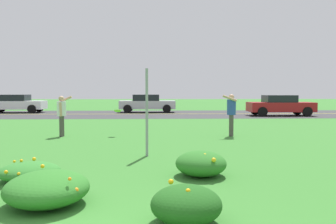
% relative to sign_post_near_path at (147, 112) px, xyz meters
% --- Properties ---
extents(ground_plane, '(120.00, 120.00, 0.00)m').
position_rel_sign_post_near_path_xyz_m(ground_plane, '(-0.79, 5.56, -1.18)').
color(ground_plane, '#387A2D').
extents(highway_strip, '(120.00, 9.52, 0.01)m').
position_rel_sign_post_near_path_xyz_m(highway_strip, '(-0.79, 17.54, -1.17)').
color(highway_strip, '#38383A').
rests_on(highway_strip, ground).
extents(highway_center_stripe, '(120.00, 0.16, 0.00)m').
position_rel_sign_post_near_path_xyz_m(highway_center_stripe, '(-0.79, 17.54, -1.17)').
color(highway_center_stripe, yellow).
rests_on(highway_center_stripe, ground).
extents(daylily_clump_mid_right, '(0.95, 0.97, 0.52)m').
position_rel_sign_post_near_path_xyz_m(daylily_clump_mid_right, '(0.63, -4.98, -0.92)').
color(daylily_clump_mid_right, '#1E5619').
rests_on(daylily_clump_mid_right, ground).
extents(daylily_clump_mid_left, '(1.06, 1.13, 0.52)m').
position_rel_sign_post_near_path_xyz_m(daylily_clump_mid_left, '(1.17, -2.32, -0.92)').
color(daylily_clump_mid_left, '#2D7526').
rests_on(daylily_clump_mid_left, ground).
extents(daylily_clump_front_right, '(1.20, 1.06, 0.42)m').
position_rel_sign_post_near_path_xyz_m(daylily_clump_front_right, '(-2.23, -2.64, -0.99)').
color(daylily_clump_front_right, '#337F2D').
rests_on(daylily_clump_front_right, ground).
extents(daylily_clump_front_left, '(1.29, 1.41, 0.52)m').
position_rel_sign_post_near_path_xyz_m(daylily_clump_front_left, '(-1.44, -4.14, -0.92)').
color(daylily_clump_front_left, '#2D7526').
rests_on(daylily_clump_front_left, ground).
extents(sign_post_near_path, '(0.07, 0.10, 2.36)m').
position_rel_sign_post_near_path_xyz_m(sign_post_near_path, '(0.00, 0.00, 0.00)').
color(sign_post_near_path, '#93969B').
rests_on(sign_post_near_path, ground).
extents(person_thrower_white_shirt, '(0.53, 0.49, 1.57)m').
position_rel_sign_post_near_path_xyz_m(person_thrower_white_shirt, '(-3.36, 4.25, -0.24)').
color(person_thrower_white_shirt, silver).
rests_on(person_thrower_white_shirt, ground).
extents(person_catcher_blue_shirt, '(0.56, 0.49, 1.63)m').
position_rel_sign_post_near_path_xyz_m(person_catcher_blue_shirt, '(3.17, 4.15, -0.20)').
color(person_catcher_blue_shirt, '#2D4C9E').
rests_on(person_catcher_blue_shirt, ground).
extents(frisbee_lime, '(0.28, 0.27, 0.12)m').
position_rel_sign_post_near_path_xyz_m(frisbee_lime, '(-1.25, 4.46, -0.20)').
color(frisbee_lime, '#8CD133').
extents(car_white_leftmost, '(4.50, 2.00, 1.45)m').
position_rel_sign_post_near_path_xyz_m(car_white_leftmost, '(-10.98, 19.68, -0.44)').
color(car_white_leftmost, silver).
rests_on(car_white_leftmost, ground).
extents(car_silver_center_left, '(4.50, 2.00, 1.45)m').
position_rel_sign_post_near_path_xyz_m(car_silver_center_left, '(-0.42, 19.68, -0.44)').
color(car_silver_center_left, '#B7BABF').
rests_on(car_silver_center_left, ground).
extents(car_red_center_right, '(4.50, 2.00, 1.45)m').
position_rel_sign_post_near_path_xyz_m(car_red_center_right, '(9.06, 15.40, -0.44)').
color(car_red_center_right, maroon).
rests_on(car_red_center_right, ground).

